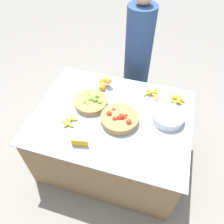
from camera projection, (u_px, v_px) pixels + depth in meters
The scene contains 11 objects.
ground_plane at pixel (112, 156), 2.68m from camera, with size 12.00×12.00×0.00m, color gray.
market_table at pixel (112, 138), 2.40m from camera, with size 1.52×1.17×0.75m.
lime_bowl at pixel (91, 102), 2.20m from camera, with size 0.33×0.33×0.10m.
tomato_basket at pixel (120, 118), 2.05m from camera, with size 0.36×0.36×0.11m.
orange_pile at pixel (104, 84), 2.37m from camera, with size 0.15×0.17×0.12m.
metal_bowl at pixel (168, 117), 2.06m from camera, with size 0.30×0.30×0.08m.
price_sign at pixel (80, 143), 1.86m from camera, with size 0.15×0.03×0.08m.
banana_bunch_middle_left at pixel (177, 100), 2.24m from camera, with size 0.18×0.15×0.06m.
banana_bunch_front_center at pixel (153, 93), 2.31m from camera, with size 0.17×0.19×0.06m.
banana_bunch_front_left at pixel (69, 121), 2.05m from camera, with size 0.14×0.17×0.03m.
vendor_person at pixel (137, 61), 2.75m from camera, with size 0.33×0.33×1.61m.
Camera 1 is at (0.40, -1.35, 2.35)m, focal length 35.00 mm.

